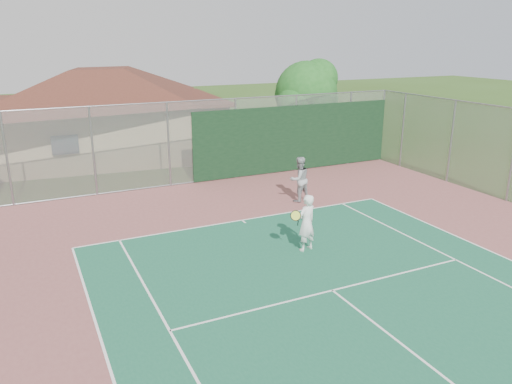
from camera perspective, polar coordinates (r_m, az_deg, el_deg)
back_fence at (r=21.89m, az=-2.04°, el=5.87°), size 20.08×0.11×3.53m
side_fence_right at (r=22.79m, az=21.40°, el=5.36°), size 0.08×9.00×3.50m
clubhouse at (r=27.16m, az=-17.03°, el=9.61°), size 13.12×9.38×5.36m
tree at (r=25.18m, az=5.93°, el=11.04°), size 3.60×3.41×5.02m
player_white_front at (r=14.45m, az=5.78°, el=-3.57°), size 1.09×0.75×1.69m
player_grey_back at (r=18.84m, az=4.96°, el=1.41°), size 0.90×0.74×1.72m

